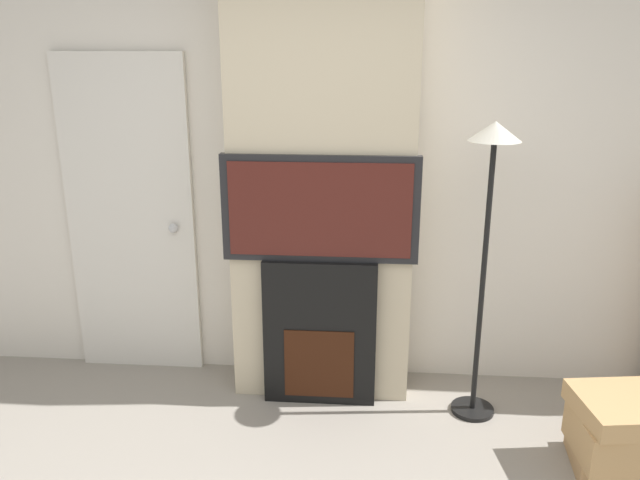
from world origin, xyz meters
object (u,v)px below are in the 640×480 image
(floor_lamp, at_px, (490,198))
(box_stack, at_px, (622,435))
(fireplace, at_px, (320,332))
(television, at_px, (320,209))

(floor_lamp, relative_size, box_stack, 3.38)
(floor_lamp, bearing_deg, fireplace, 175.23)
(floor_lamp, bearing_deg, box_stack, -38.12)
(box_stack, bearing_deg, fireplace, 159.52)
(television, distance_m, box_stack, 1.90)
(television, xyz_separation_m, box_stack, (1.53, -0.57, -0.97))
(box_stack, bearing_deg, floor_lamp, 141.88)
(television, height_order, floor_lamp, floor_lamp)
(fireplace, relative_size, floor_lamp, 0.53)
(fireplace, relative_size, television, 0.81)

